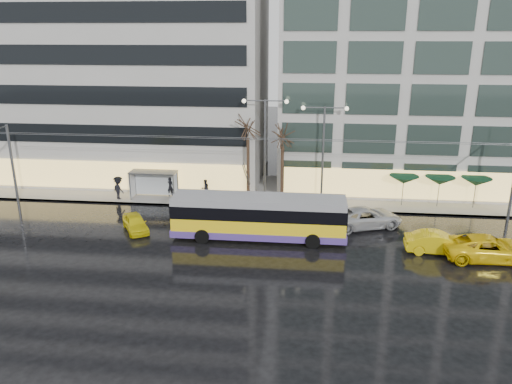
# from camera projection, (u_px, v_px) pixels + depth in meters

# --- Properties ---
(ground) EXTENTS (140.00, 140.00, 0.00)m
(ground) POSITION_uv_depth(u_px,v_px,m) (222.00, 252.00, 34.64)
(ground) COLOR black
(ground) RESTS_ON ground
(sidewalk) EXTENTS (80.00, 10.00, 0.15)m
(sidewalk) POSITION_uv_depth(u_px,v_px,m) (268.00, 191.00, 47.65)
(sidewalk) COLOR gray
(sidewalk) RESTS_ON ground
(kerb) EXTENTS (80.00, 0.10, 0.15)m
(kerb) POSITION_uv_depth(u_px,v_px,m) (263.00, 208.00, 42.97)
(kerb) COLOR slate
(kerb) RESTS_ON ground
(building_left) EXTENTS (34.00, 14.00, 22.00)m
(building_left) POSITION_uv_depth(u_px,v_px,m) (97.00, 67.00, 50.81)
(building_left) COLOR #A9A7A2
(building_left) RESTS_ON sidewalk
(building_right) EXTENTS (32.00, 14.00, 25.00)m
(building_right) POSITION_uv_depth(u_px,v_px,m) (454.00, 53.00, 46.76)
(building_right) COLOR #A9A7A2
(building_right) RESTS_ON sidewalk
(trolleybus) EXTENTS (12.66, 4.95, 5.87)m
(trolleybus) POSITION_uv_depth(u_px,v_px,m) (259.00, 218.00, 36.43)
(trolleybus) COLOR yellow
(trolleybus) RESTS_ON ground
(catenary) EXTENTS (42.24, 5.12, 7.00)m
(catenary) POSITION_uv_depth(u_px,v_px,m) (249.00, 164.00, 40.73)
(catenary) COLOR #595B60
(catenary) RESTS_ON ground
(bus_shelter) EXTENTS (4.20, 1.60, 2.51)m
(bus_shelter) POSITION_uv_depth(u_px,v_px,m) (150.00, 178.00, 45.00)
(bus_shelter) COLOR #595B60
(bus_shelter) RESTS_ON sidewalk
(street_lamp_near) EXTENTS (3.96, 0.36, 9.03)m
(street_lamp_near) POSITION_uv_depth(u_px,v_px,m) (265.00, 137.00, 42.80)
(street_lamp_near) COLOR #595B60
(street_lamp_near) RESTS_ON sidewalk
(street_lamp_far) EXTENTS (3.96, 0.36, 8.53)m
(street_lamp_far) POSITION_uv_depth(u_px,v_px,m) (323.00, 141.00, 42.37)
(street_lamp_far) COLOR #595B60
(street_lamp_far) RESTS_ON sidewalk
(tree_a) EXTENTS (3.20, 3.20, 8.40)m
(tree_a) POSITION_uv_depth(u_px,v_px,m) (248.00, 123.00, 42.80)
(tree_a) COLOR black
(tree_a) RESTS_ON sidewalk
(tree_b) EXTENTS (3.20, 3.20, 7.70)m
(tree_b) POSITION_uv_depth(u_px,v_px,m) (283.00, 131.00, 42.90)
(tree_b) COLOR black
(tree_b) RESTS_ON sidewalk
(parasol_a) EXTENTS (2.50, 2.50, 2.65)m
(parasol_a) POSITION_uv_depth(u_px,v_px,m) (404.00, 180.00, 42.85)
(parasol_a) COLOR #595B60
(parasol_a) RESTS_ON sidewalk
(parasol_b) EXTENTS (2.50, 2.50, 2.65)m
(parasol_b) POSITION_uv_depth(u_px,v_px,m) (440.00, 181.00, 42.54)
(parasol_b) COLOR #595B60
(parasol_b) RESTS_ON sidewalk
(parasol_c) EXTENTS (2.50, 2.50, 2.65)m
(parasol_c) POSITION_uv_depth(u_px,v_px,m) (476.00, 182.00, 42.24)
(parasol_c) COLOR #595B60
(parasol_c) RESTS_ON sidewalk
(taxi_a) EXTENTS (3.21, 3.97, 1.27)m
(taxi_a) POSITION_uv_depth(u_px,v_px,m) (135.00, 223.00, 38.11)
(taxi_a) COLOR yellow
(taxi_a) RESTS_ON ground
(taxi_b) EXTENTS (4.57, 1.79, 1.48)m
(taxi_b) POSITION_uv_depth(u_px,v_px,m) (438.00, 243.00, 34.30)
(taxi_b) COLOR yellow
(taxi_b) RESTS_ON ground
(taxi_c) EXTENTS (5.97, 2.89, 1.64)m
(taxi_c) POSITION_uv_depth(u_px,v_px,m) (488.00, 248.00, 33.27)
(taxi_c) COLOR yellow
(taxi_c) RESTS_ON ground
(sedan_silver) EXTENTS (6.23, 4.36, 1.58)m
(sedan_silver) POSITION_uv_depth(u_px,v_px,m) (365.00, 217.00, 38.85)
(sedan_silver) COLOR silver
(sedan_silver) RESTS_ON ground
(pedestrian_a) EXTENTS (1.07, 1.08, 2.19)m
(pedestrian_a) POSITION_uv_depth(u_px,v_px,m) (170.00, 181.00, 45.45)
(pedestrian_a) COLOR black
(pedestrian_a) RESTS_ON sidewalk
(pedestrian_b) EXTENTS (1.00, 1.00, 1.64)m
(pedestrian_b) POSITION_uv_depth(u_px,v_px,m) (205.00, 188.00, 45.46)
(pedestrian_b) COLOR black
(pedestrian_b) RESTS_ON sidewalk
(pedestrian_c) EXTENTS (1.44, 1.29, 2.11)m
(pedestrian_c) POSITION_uv_depth(u_px,v_px,m) (118.00, 187.00, 44.80)
(pedestrian_c) COLOR black
(pedestrian_c) RESTS_ON sidewalk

